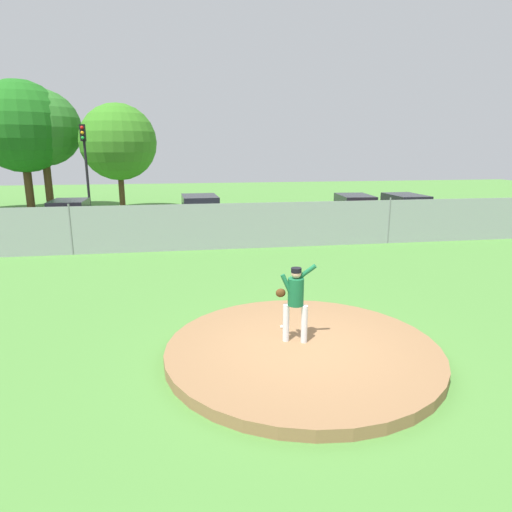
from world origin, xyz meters
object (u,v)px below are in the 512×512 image
(pitcher_youth, at_px, (295,297))
(baseball, at_px, (282,327))
(traffic_cone_orange, at_px, (262,235))
(parked_car_burgundy, at_px, (70,219))
(parked_car_white, at_px, (200,214))
(parked_car_champagne, at_px, (405,211))
(traffic_light_near, at_px, (85,157))
(parked_car_red, at_px, (354,212))

(pitcher_youth, height_order, baseball, pitcher_youth)
(traffic_cone_orange, bearing_deg, parked_car_burgundy, 162.42)
(pitcher_youth, relative_size, parked_car_white, 0.36)
(baseball, distance_m, parked_car_champagne, 16.60)
(pitcher_youth, relative_size, parked_car_champagne, 0.35)
(pitcher_youth, xyz_separation_m, parked_car_burgundy, (-7.50, 14.01, -0.38))
(parked_car_champagne, xyz_separation_m, parked_car_burgundy, (-17.23, -0.07, 0.01))
(parked_car_champagne, relative_size, parked_car_burgundy, 1.17)
(baseball, xyz_separation_m, parked_car_white, (-1.20, 13.51, 0.58))
(parked_car_champagne, distance_m, traffic_light_near, 17.79)
(parked_car_champagne, distance_m, parked_car_red, 3.03)
(parked_car_red, bearing_deg, parked_car_champagne, 5.73)
(parked_car_burgundy, xyz_separation_m, parked_car_white, (6.20, 0.21, 0.03))
(pitcher_youth, xyz_separation_m, parked_car_red, (6.72, 13.78, -0.37))
(parked_car_burgundy, distance_m, parked_car_white, 6.21)
(baseball, height_order, parked_car_red, parked_car_red)
(parked_car_champagne, xyz_separation_m, traffic_cone_orange, (-8.40, -2.87, -0.54))
(parked_car_red, bearing_deg, parked_car_burgundy, 179.07)
(pitcher_youth, bearing_deg, traffic_cone_orange, 83.20)
(parked_car_champagne, bearing_deg, parked_car_red, -174.27)
(traffic_cone_orange, bearing_deg, parked_car_white, 131.18)
(baseball, distance_m, parked_car_red, 14.75)
(pitcher_youth, xyz_separation_m, parked_car_white, (-1.30, 14.22, -0.35))
(parked_car_white, distance_m, traffic_light_near, 7.72)
(parked_car_champagne, height_order, parked_car_white, parked_car_white)
(pitcher_youth, bearing_deg, traffic_light_near, 112.15)
(baseball, relative_size, traffic_cone_orange, 0.13)
(baseball, bearing_deg, parked_car_white, 95.07)
(parked_car_red, xyz_separation_m, parked_car_white, (-8.02, 0.44, 0.02))
(parked_car_burgundy, distance_m, traffic_cone_orange, 9.29)
(parked_car_burgundy, bearing_deg, pitcher_youth, -61.84)
(baseball, bearing_deg, parked_car_red, 62.43)
(pitcher_youth, distance_m, parked_car_red, 15.34)
(parked_car_champagne, xyz_separation_m, parked_car_white, (-11.03, 0.14, 0.05))
(pitcher_youth, bearing_deg, parked_car_red, 64.00)
(pitcher_youth, distance_m, traffic_light_near, 19.69)
(pitcher_youth, relative_size, traffic_light_near, 0.31)
(traffic_cone_orange, bearing_deg, pitcher_youth, -96.80)
(parked_car_white, distance_m, traffic_cone_orange, 4.04)
(parked_car_champagne, bearing_deg, parked_car_burgundy, -179.76)
(parked_car_red, bearing_deg, parked_car_white, 176.84)
(parked_car_red, distance_m, parked_car_white, 8.03)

